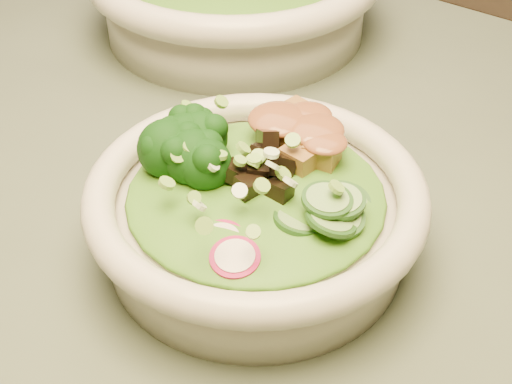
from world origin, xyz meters
The scene contains 10 objects.
dining_table centered at (0.00, 0.00, 0.64)m, with size 1.20×0.80×0.75m.
salad_bowl centered at (0.13, -0.06, 0.78)m, with size 0.23×0.23×0.06m.
lettuce_bed centered at (0.13, -0.06, 0.80)m, with size 0.17×0.17×0.02m, color #296816.
broccoli_florets centered at (0.08, -0.07, 0.81)m, with size 0.07×0.06×0.04m, color black, non-canonical shape.
radish_slices centered at (0.15, -0.11, 0.80)m, with size 0.09×0.03×0.02m, color #990B40, non-canonical shape.
cucumber_slices centered at (0.19, -0.05, 0.81)m, with size 0.06×0.06×0.03m, color #7BAA5E, non-canonical shape.
mushroom_heap centered at (0.13, -0.04, 0.81)m, with size 0.06×0.06×0.03m, color black, non-canonical shape.
tofu_cubes centered at (0.13, 0.00, 0.81)m, with size 0.08×0.05×0.03m, color brown, non-canonical shape.
peanut_sauce centered at (0.13, 0.00, 0.82)m, with size 0.06×0.05×0.01m, color brown.
scallion_garnish centered at (0.13, -0.06, 0.82)m, with size 0.16×0.16×0.02m, color #77B23E, non-canonical shape.
Camera 1 is at (0.36, -0.34, 1.10)m, focal length 50.00 mm.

